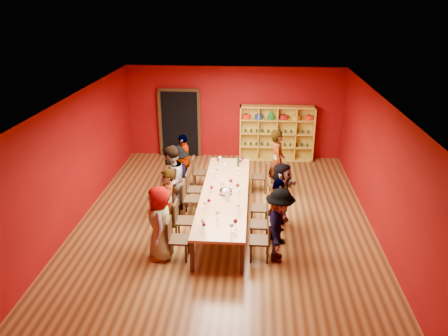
{
  "coord_description": "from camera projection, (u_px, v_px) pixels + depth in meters",
  "views": [
    {
      "loc": [
        0.66,
        -9.41,
        5.17
      ],
      "look_at": [
        -0.05,
        0.51,
        1.15
      ],
      "focal_mm": 35.0,
      "sensor_mm": 36.0,
      "label": 1
    }
  ],
  "objects": [
    {
      "name": "wine_glass_1",
      "position": [
        212.0,
        186.0,
        10.39
      ],
      "size": [
        0.07,
        0.07,
        0.18
      ],
      "color": "white",
      "rests_on": "tasting_table"
    },
    {
      "name": "chair_person_left_0",
      "position": [
        175.0,
        237.0,
        8.97
      ],
      "size": [
        0.42,
        0.42,
        0.89
      ],
      "color": "black",
      "rests_on": "ground"
    },
    {
      "name": "wine_bottle",
      "position": [
        238.0,
        162.0,
        11.87
      ],
      "size": [
        0.08,
        0.08,
        0.3
      ],
      "color": "#143719",
      "rests_on": "tasting_table"
    },
    {
      "name": "wine_glass_2",
      "position": [
        240.0,
        161.0,
        11.87
      ],
      "size": [
        0.08,
        0.08,
        0.19
      ],
      "color": "white",
      "rests_on": "tasting_table"
    },
    {
      "name": "person_left_3",
      "position": [
        178.0,
        176.0,
        11.15
      ],
      "size": [
        0.44,
        1.03,
        1.59
      ],
      "primitive_type": "imported",
      "rotation": [
        0.0,
        0.0,
        -1.59
      ],
      "color": "#C1818F",
      "rests_on": "ground"
    },
    {
      "name": "person_right_4",
      "position": [
        277.0,
        162.0,
        11.84
      ],
      "size": [
        0.52,
        0.69,
        1.79
      ],
      "primitive_type": "imported",
      "rotation": [
        0.0,
        0.0,
        1.64
      ],
      "color": "beige",
      "rests_on": "ground"
    },
    {
      "name": "wine_glass_11",
      "position": [
        217.0,
        213.0,
        9.05
      ],
      "size": [
        0.09,
        0.09,
        0.22
      ],
      "color": "white",
      "rests_on": "tasting_table"
    },
    {
      "name": "person_left_1",
      "position": [
        168.0,
        204.0,
        9.61
      ],
      "size": [
        0.56,
        0.68,
        1.65
      ],
      "primitive_type": "imported",
      "rotation": [
        0.0,
        0.0,
        -1.35
      ],
      "color": "pink",
      "rests_on": "ground"
    },
    {
      "name": "person_right_2",
      "position": [
        281.0,
        195.0,
        10.13
      ],
      "size": [
        0.79,
        1.53,
        1.59
      ],
      "primitive_type": "imported",
      "rotation": [
        0.0,
        0.0,
        1.31
      ],
      "color": "#4F4F54",
      "rests_on": "ground"
    },
    {
      "name": "wine_glass_15",
      "position": [
        205.0,
        203.0,
        9.47
      ],
      "size": [
        0.09,
        0.09,
        0.22
      ],
      "color": "white",
      "rests_on": "tasting_table"
    },
    {
      "name": "wine_glass_3",
      "position": [
        203.0,
        221.0,
        8.75
      ],
      "size": [
        0.08,
        0.08,
        0.2
      ],
      "color": "white",
      "rests_on": "tasting_table"
    },
    {
      "name": "chair_person_right_1",
      "position": [
        263.0,
        222.0,
        9.55
      ],
      "size": [
        0.42,
        0.42,
        0.89
      ],
      "color": "black",
      "rests_on": "ground"
    },
    {
      "name": "chair_person_right_0",
      "position": [
        263.0,
        238.0,
        8.93
      ],
      "size": [
        0.42,
        0.42,
        0.89
      ],
      "color": "black",
      "rests_on": "ground"
    },
    {
      "name": "doorway",
      "position": [
        180.0,
        123.0,
        14.48
      ],
      "size": [
        1.4,
        0.17,
        2.3
      ],
      "color": "black",
      "rests_on": "ground"
    },
    {
      "name": "chair_person_left_4",
      "position": [
        197.0,
        170.0,
        12.3
      ],
      "size": [
        0.42,
        0.42,
        0.89
      ],
      "color": "black",
      "rests_on": "ground"
    },
    {
      "name": "wine_glass_19",
      "position": [
        223.0,
        192.0,
        9.98
      ],
      "size": [
        0.09,
        0.09,
        0.22
      ],
      "color": "white",
      "rests_on": "tasting_table"
    },
    {
      "name": "wine_glass_12",
      "position": [
        239.0,
        191.0,
        10.14
      ],
      "size": [
        0.07,
        0.07,
        0.18
      ],
      "color": "white",
      "rests_on": "tasting_table"
    },
    {
      "name": "wine_glass_16",
      "position": [
        209.0,
        201.0,
        9.6
      ],
      "size": [
        0.08,
        0.08,
        0.2
      ],
      "color": "white",
      "rests_on": "tasting_table"
    },
    {
      "name": "chair_person_right_2",
      "position": [
        263.0,
        206.0,
        10.27
      ],
      "size": [
        0.42,
        0.42,
        0.89
      ],
      "color": "black",
      "rests_on": "ground"
    },
    {
      "name": "wine_glass_0",
      "position": [
        240.0,
        174.0,
        11.02
      ],
      "size": [
        0.08,
        0.08,
        0.21
      ],
      "color": "white",
      "rests_on": "tasting_table"
    },
    {
      "name": "wine_glass_4",
      "position": [
        238.0,
        203.0,
        9.54
      ],
      "size": [
        0.07,
        0.07,
        0.18
      ],
      "color": "white",
      "rests_on": "tasting_table"
    },
    {
      "name": "chair_person_left_2",
      "position": [
        188.0,
        197.0,
        10.72
      ],
      "size": [
        0.42,
        0.42,
        0.89
      ],
      "color": "black",
      "rests_on": "ground"
    },
    {
      "name": "room_shell",
      "position": [
        225.0,
        162.0,
        10.12
      ],
      "size": [
        7.1,
        9.1,
        3.04
      ],
      "color": "#563316",
      "rests_on": "ground"
    },
    {
      "name": "chair_person_left_1",
      "position": [
        181.0,
        218.0,
        9.71
      ],
      "size": [
        0.42,
        0.42,
        0.89
      ],
      "color": "black",
      "rests_on": "ground"
    },
    {
      "name": "chair_person_right_4",
      "position": [
        262.0,
        175.0,
        12.01
      ],
      "size": [
        0.42,
        0.42,
        0.89
      ],
      "color": "black",
      "rests_on": "ground"
    },
    {
      "name": "wine_glass_5",
      "position": [
        242.0,
        158.0,
        12.05
      ],
      "size": [
        0.08,
        0.08,
        0.21
      ],
      "color": "white",
      "rests_on": "tasting_table"
    },
    {
      "name": "person_left_2",
      "position": [
        171.0,
        181.0,
        10.6
      ],
      "size": [
        0.59,
        0.93,
        1.79
      ],
      "primitive_type": "imported",
      "rotation": [
        0.0,
        0.0,
        -1.71
      ],
      "color": "#47484C",
      "rests_on": "ground"
    },
    {
      "name": "wine_glass_6",
      "position": [
        220.0,
        158.0,
        12.05
      ],
      "size": [
        0.09,
        0.09,
        0.21
      ],
      "color": "white",
      "rests_on": "tasting_table"
    },
    {
      "name": "shelving_unit",
      "position": [
        277.0,
        130.0,
        14.21
      ],
      "size": [
        2.4,
        0.4,
        1.8
      ],
      "color": "gold",
      "rests_on": "ground"
    },
    {
      "name": "wine_glass_10",
      "position": [
        204.0,
        225.0,
        8.62
      ],
      "size": [
        0.08,
        0.08,
        0.19
      ],
      "color": "white",
      "rests_on": "tasting_table"
    },
    {
      "name": "person_right_1",
      "position": [
        277.0,
        212.0,
        9.43
      ],
      "size": [
        0.73,
        0.97,
        1.51
      ],
      "primitive_type": "imported",
      "rotation": [
        0.0,
        0.0,
        1.98
      ],
      "color": "pink",
      "rests_on": "ground"
    },
    {
      "name": "spittoon_bowl",
      "position": [
        226.0,
        191.0,
        10.25
      ],
      "size": [
        0.31,
        0.31,
        0.17
      ],
      "primitive_type": "ellipsoid",
      "color": "#B6B8BD",
      "rests_on": "tasting_table"
    },
    {
      "name": "wine_glass_7",
      "position": [
        212.0,
        188.0,
        10.26
      ],
      "size": [
        0.08,
        0.08,
        0.19
      ],
      "color": "white",
      "rests_on": "tasting_table"
    },
    {
      "name": "wine_glass_18",
      "position": [
        231.0,
        181.0,
        10.58
      ],
      "size": [
        0.09,
        0.09,
        0.22
      ],
      "color": "white",
      "rests_on": "tasting_table"
    },
    {
      "name": "carafe_b",
      "position": [
        227.0,
        195.0,
        9.93
      ],
      "size": [
        0.13,
        0.13,
        0.29
      ],
      "color": "white",
      "rests_on": "tasting_table"
    },
    {
      "name": "wine_glass_22",
      "position": [
        215.0,
        172.0,
        11.09
      ],
      "size": [
        0.09,
        0.09,
        0.22
      ],
      "color": "white",
      "rests_on": "tasting_table"
    },
    {
      "name": "wine_glass_21",
      "position": [
        218.0,
        160.0,
        11.93
      ],
      "size": [
        0.08,
        0.08,
        0.21
      ],
      "color": "white",
      "rests_on": "tasting_table"
    },
    {
      "name": "person_left_4",
      "position": [
        184.0,
        161.0,
        12.22
      ],
      "size": [
        0.42,
        0.91,
        1.55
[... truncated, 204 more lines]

